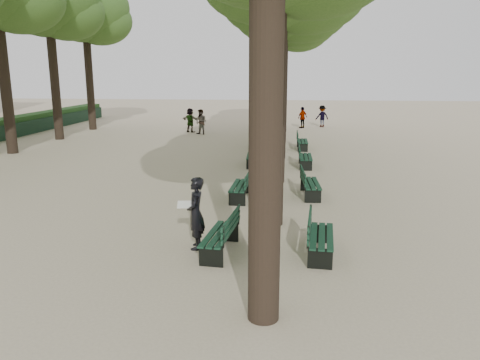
# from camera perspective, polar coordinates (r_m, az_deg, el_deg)

# --- Properties ---
(ground) EXTENTS (120.00, 120.00, 0.00)m
(ground) POSITION_cam_1_polar(r_m,az_deg,el_deg) (10.12, -5.19, -10.42)
(ground) COLOR #C1B192
(ground) RESTS_ON ground
(tree_central_4) EXTENTS (6.00, 6.00, 9.95)m
(tree_central_4) POSITION_cam_1_polar(r_m,az_deg,el_deg) (27.35, 5.41, 20.64)
(tree_central_4) COLOR #33261C
(tree_central_4) RESTS_ON ground
(tree_central_5) EXTENTS (6.00, 6.00, 9.95)m
(tree_central_5) POSITION_cam_1_polar(r_m,az_deg,el_deg) (32.31, 5.50, 19.46)
(tree_central_5) COLOR #33261C
(tree_central_5) RESTS_ON ground
(tree_far_5) EXTENTS (6.00, 6.00, 10.45)m
(tree_far_5) POSITION_cam_1_polar(r_m,az_deg,el_deg) (35.20, -18.43, 19.16)
(tree_far_5) COLOR #33261C
(tree_far_5) RESTS_ON ground
(bench_left_0) EXTENTS (0.75, 1.85, 0.92)m
(bench_left_0) POSITION_cam_1_polar(r_m,az_deg,el_deg) (10.68, -2.47, -7.51)
(bench_left_0) COLOR black
(bench_left_0) RESTS_ON ground
(bench_left_1) EXTENTS (0.63, 1.82, 0.92)m
(bench_left_1) POSITION_cam_1_polar(r_m,az_deg,el_deg) (15.08, 0.05, -1.34)
(bench_left_1) COLOR black
(bench_left_1) RESTS_ON ground
(bench_left_2) EXTENTS (0.64, 1.82, 0.92)m
(bench_left_2) POSITION_cam_1_polar(r_m,az_deg,el_deg) (20.47, 1.61, 2.50)
(bench_left_2) COLOR black
(bench_left_2) RESTS_ON ground
(bench_left_3) EXTENTS (0.62, 1.81, 0.92)m
(bench_left_3) POSITION_cam_1_polar(r_m,az_deg,el_deg) (25.29, 2.43, 4.53)
(bench_left_3) COLOR black
(bench_left_3) RESTS_ON ground
(bench_right_0) EXTENTS (0.71, 1.84, 0.92)m
(bench_right_0) POSITION_cam_1_polar(r_m,az_deg,el_deg) (10.72, 9.82, -7.63)
(bench_right_0) COLOR black
(bench_right_0) RESTS_ON ground
(bench_right_1) EXTENTS (0.67, 1.83, 0.92)m
(bench_right_1) POSITION_cam_1_polar(r_m,az_deg,el_deg) (15.57, 8.59, -1.02)
(bench_right_1) COLOR black
(bench_right_1) RESTS_ON ground
(bench_right_2) EXTENTS (0.57, 1.80, 0.92)m
(bench_right_2) POSITION_cam_1_polar(r_m,az_deg,el_deg) (20.38, 7.97, 2.33)
(bench_right_2) COLOR black
(bench_right_2) RESTS_ON ground
(bench_right_3) EXTENTS (0.59, 1.80, 0.92)m
(bench_right_3) POSITION_cam_1_polar(r_m,az_deg,el_deg) (25.03, 7.60, 4.33)
(bench_right_3) COLOR black
(bench_right_3) RESTS_ON ground
(man_with_map) EXTENTS (0.63, 0.71, 1.69)m
(man_with_map) POSITION_cam_1_polar(r_m,az_deg,el_deg) (10.82, -5.42, -4.06)
(man_with_map) COLOR black
(man_with_map) RESTS_ON ground
(pedestrian_c) EXTENTS (0.85, 0.86, 1.54)m
(pedestrian_c) POSITION_cam_1_polar(r_m,az_deg,el_deg) (34.60, 7.63, 7.56)
(pedestrian_c) COLOR #262628
(pedestrian_c) RESTS_ON ground
(pedestrian_a) EXTENTS (0.86, 0.66, 1.64)m
(pedestrian_a) POSITION_cam_1_polar(r_m,az_deg,el_deg) (30.83, -4.76, 7.06)
(pedestrian_a) COLOR #262628
(pedestrian_a) RESTS_ON ground
(pedestrian_e) EXTENTS (1.50, 0.97, 1.63)m
(pedestrian_e) POSITION_cam_1_polar(r_m,az_deg,el_deg) (32.12, -6.08, 7.26)
(pedestrian_e) COLOR #262628
(pedestrian_e) RESTS_ON ground
(pedestrian_b) EXTENTS (1.07, 0.67, 1.59)m
(pedestrian_b) POSITION_cam_1_polar(r_m,az_deg,el_deg) (35.55, 9.97, 7.66)
(pedestrian_b) COLOR #262628
(pedestrian_b) RESTS_ON ground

